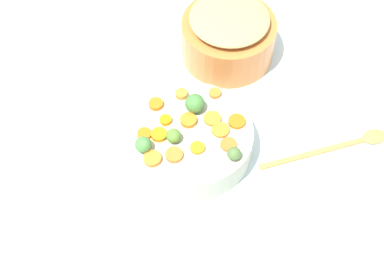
{
  "coord_description": "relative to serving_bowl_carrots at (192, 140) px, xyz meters",
  "views": [
    {
      "loc": [
        -0.07,
        0.64,
        1.08
      ],
      "look_at": [
        0.03,
        -0.01,
        0.11
      ],
      "focal_mm": 50.55,
      "sensor_mm": 36.0,
      "label": 1
    }
  ],
  "objects": [
    {
      "name": "carrot_slice_1",
      "position": [
        -0.06,
        -0.01,
        0.04
      ],
      "size": [
        0.06,
        0.06,
        0.01
      ],
      "primitive_type": "cylinder",
      "rotation": [
        0.0,
        0.0,
        2.39
      ],
      "color": "orange",
      "rests_on": "serving_bowl_carrots"
    },
    {
      "name": "carrot_slice_6",
      "position": [
        0.07,
        0.09,
        0.04
      ],
      "size": [
        0.05,
        0.05,
        0.01
      ],
      "primitive_type": "cylinder",
      "rotation": [
        0.0,
        0.0,
        0.93
      ],
      "color": "orange",
      "rests_on": "serving_bowl_carrots"
    },
    {
      "name": "brussels_sprout_1",
      "position": [
        0.09,
        0.06,
        0.06
      ],
      "size": [
        0.04,
        0.04,
        0.04
      ],
      "primitive_type": "sphere",
      "color": "#4C883F",
      "rests_on": "serving_bowl_carrots"
    },
    {
      "name": "carrot_slice_4",
      "position": [
        0.04,
        -0.09,
        0.04
      ],
      "size": [
        0.03,
        0.03,
        0.01
      ],
      "primitive_type": "cylinder",
      "rotation": [
        0.0,
        0.0,
        6.25
      ],
      "color": "orange",
      "rests_on": "serving_bowl_carrots"
    },
    {
      "name": "carrot_slice_10",
      "position": [
        -0.04,
        -0.04,
        0.04
      ],
      "size": [
        0.05,
        0.05,
        0.01
      ],
      "primitive_type": "cylinder",
      "rotation": [
        0.0,
        0.0,
        3.95
      ],
      "color": "orange",
      "rests_on": "serving_bowl_carrots"
    },
    {
      "name": "stuffing_mound",
      "position": [
        -0.05,
        -0.3,
        0.09
      ],
      "size": [
        0.2,
        0.2,
        0.03
      ],
      "primitive_type": "ellipsoid",
      "color": "tan",
      "rests_on": "metal_pot"
    },
    {
      "name": "carrot_slice_2",
      "position": [
        -0.08,
        0.03,
        0.04
      ],
      "size": [
        0.05,
        0.05,
        0.01
      ],
      "primitive_type": "cylinder",
      "rotation": [
        0.0,
        0.0,
        3.69
      ],
      "color": "orange",
      "rests_on": "serving_bowl_carrots"
    },
    {
      "name": "serving_bowl_carrots",
      "position": [
        0.0,
        0.0,
        0.0
      ],
      "size": [
        0.27,
        0.27,
        0.08
      ],
      "primitive_type": "cylinder",
      "color": "#B6B299",
      "rests_on": "tabletop"
    },
    {
      "name": "brussels_sprout_0",
      "position": [
        0.04,
        0.03,
        0.05
      ],
      "size": [
        0.03,
        0.03,
        0.03
      ],
      "primitive_type": "sphere",
      "color": "#598731",
      "rests_on": "serving_bowl_carrots"
    },
    {
      "name": "carrot_slice_13",
      "position": [
        0.07,
        0.02,
        0.04
      ],
      "size": [
        0.05,
        0.05,
        0.01
      ],
      "primitive_type": "cylinder",
      "rotation": [
        0.0,
        0.0,
        4.03
      ],
      "color": "orange",
      "rests_on": "serving_bowl_carrots"
    },
    {
      "name": "carrot_slice_9",
      "position": [
        -0.02,
        0.04,
        0.04
      ],
      "size": [
        0.04,
        0.04,
        0.01
      ],
      "primitive_type": "cylinder",
      "rotation": [
        0.0,
        0.0,
        1.86
      ],
      "color": "orange",
      "rests_on": "serving_bowl_carrots"
    },
    {
      "name": "wooden_spoon",
      "position": [
        -0.35,
        -0.06,
        -0.03
      ],
      "size": [
        0.29,
        0.16,
        0.01
      ],
      "color": "#B98944",
      "rests_on": "tabletop"
    },
    {
      "name": "carrot_slice_5",
      "position": [
        0.06,
        -0.02,
        0.04
      ],
      "size": [
        0.03,
        0.03,
        0.01
      ],
      "primitive_type": "cylinder",
      "rotation": [
        0.0,
        0.0,
        1.23
      ],
      "color": "orange",
      "rests_on": "serving_bowl_carrots"
    },
    {
      "name": "tabletop",
      "position": [
        -0.03,
        0.01,
        -0.05
      ],
      "size": [
        2.4,
        2.4,
        0.02
      ],
      "primitive_type": "cube",
      "color": "white",
      "rests_on": "ground"
    },
    {
      "name": "brussels_sprout_3",
      "position": [
        -0.1,
        0.05,
        0.05
      ],
      "size": [
        0.03,
        0.03,
        0.03
      ],
      "primitive_type": "sphere",
      "color": "#506E37",
      "rests_on": "serving_bowl_carrots"
    },
    {
      "name": "carrot_slice_7",
      "position": [
        0.03,
        0.07,
        0.04
      ],
      "size": [
        0.04,
        0.04,
        0.01
      ],
      "primitive_type": "cylinder",
      "rotation": [
        0.0,
        0.0,
        1.75
      ],
      "color": "orange",
      "rests_on": "serving_bowl_carrots"
    },
    {
      "name": "carrot_slice_0",
      "position": [
        -0.04,
        -0.11,
        0.04
      ],
      "size": [
        0.03,
        0.03,
        0.01
      ],
      "primitive_type": "cylinder",
      "rotation": [
        0.0,
        0.0,
        1.34
      ],
      "color": "orange",
      "rests_on": "serving_bowl_carrots"
    },
    {
      "name": "carrot_slice_8",
      "position": [
        -0.09,
        -0.04,
        0.04
      ],
      "size": [
        0.05,
        0.05,
        0.01
      ],
      "primitive_type": "cylinder",
      "rotation": [
        0.0,
        0.0,
        3.63
      ],
      "color": "orange",
      "rests_on": "serving_bowl_carrots"
    },
    {
      "name": "carrot_slice_3",
      "position": [
        0.09,
        -0.06,
        0.04
      ],
      "size": [
        0.04,
        0.04,
        0.01
      ],
      "primitive_type": "cylinder",
      "rotation": [
        0.0,
        0.0,
        5.86
      ],
      "color": "orange",
      "rests_on": "serving_bowl_carrots"
    },
    {
      "name": "carrot_slice_12",
      "position": [
        0.1,
        0.03,
        0.04
      ],
      "size": [
        0.04,
        0.04,
        0.01
      ],
      "primitive_type": "cylinder",
      "rotation": [
        0.0,
        0.0,
        6.11
      ],
      "color": "orange",
      "rests_on": "serving_bowl_carrots"
    },
    {
      "name": "metal_pot",
      "position": [
        -0.05,
        -0.3,
        0.02
      ],
      "size": [
        0.24,
        0.24,
        0.11
      ],
      "primitive_type": "cylinder",
      "color": "#D17336",
      "rests_on": "tabletop"
    },
    {
      "name": "carrot_slice_11",
      "position": [
        0.01,
        -0.02,
        0.04
      ],
      "size": [
        0.04,
        0.04,
        0.01
      ],
      "primitive_type": "cylinder",
      "rotation": [
        0.0,
        0.0,
        3.17
      ],
      "color": "orange",
      "rests_on": "serving_bowl_carrots"
    },
    {
      "name": "brussels_sprout_2",
      "position": [
        0.0,
        -0.06,
        0.06
      ],
      "size": [
        0.04,
        0.04,
        0.04
      ],
      "primitive_type": "sphere",
      "color": "#467F39",
      "rests_on": "serving_bowl_carrots"
    }
  ]
}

